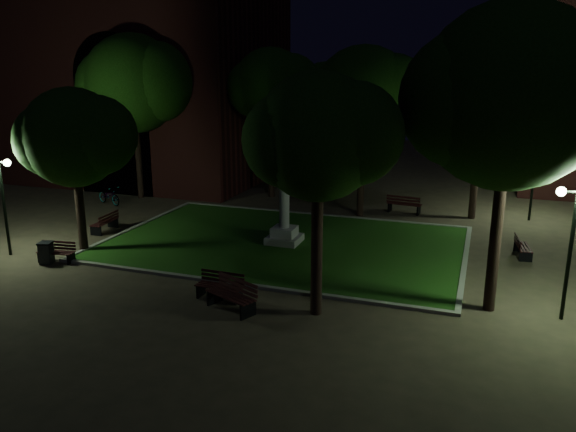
{
  "coord_description": "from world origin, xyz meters",
  "views": [
    {
      "loc": [
        7.97,
        -20.11,
        7.56
      ],
      "look_at": [
        0.52,
        1.0,
        1.58
      ],
      "focal_mm": 35.0,
      "sensor_mm": 36.0,
      "label": 1
    }
  ],
  "objects_px": {
    "bench_right_side": "(522,248)",
    "bench_near_right": "(220,286)",
    "bench_near_left": "(232,296)",
    "bench_far_side": "(404,205)",
    "trash_bin": "(46,253)",
    "bicycle": "(109,195)",
    "monument": "(284,223)",
    "bench_left_side": "(105,223)",
    "bench_west_near": "(57,252)"
  },
  "relations": [
    {
      "from": "bench_west_near",
      "to": "bicycle",
      "type": "xyz_separation_m",
      "value": [
        -4.06,
        8.81,
        0.13
      ]
    },
    {
      "from": "trash_bin",
      "to": "bench_near_left",
      "type": "bearing_deg",
      "value": -9.95
    },
    {
      "from": "monument",
      "to": "trash_bin",
      "type": "height_order",
      "value": "monument"
    },
    {
      "from": "monument",
      "to": "bicycle",
      "type": "distance_m",
      "value": 12.41
    },
    {
      "from": "bench_near_left",
      "to": "bench_near_right",
      "type": "bearing_deg",
      "value": 161.97
    },
    {
      "from": "bench_far_side",
      "to": "trash_bin",
      "type": "relative_size",
      "value": 2.12
    },
    {
      "from": "bench_near_left",
      "to": "trash_bin",
      "type": "relative_size",
      "value": 2.21
    },
    {
      "from": "bench_far_side",
      "to": "monument",
      "type": "bearing_deg",
      "value": 67.15
    },
    {
      "from": "bench_near_right",
      "to": "bicycle",
      "type": "height_order",
      "value": "bicycle"
    },
    {
      "from": "bench_far_side",
      "to": "bicycle",
      "type": "relative_size",
      "value": 0.94
    },
    {
      "from": "bench_right_side",
      "to": "bench_far_side",
      "type": "distance_m",
      "value": 7.81
    },
    {
      "from": "bench_near_right",
      "to": "trash_bin",
      "type": "distance_m",
      "value": 8.07
    },
    {
      "from": "bench_right_side",
      "to": "trash_bin",
      "type": "height_order",
      "value": "trash_bin"
    },
    {
      "from": "bench_near_right",
      "to": "bench_west_near",
      "type": "xyz_separation_m",
      "value": [
        -7.78,
        1.15,
        -0.04
      ]
    },
    {
      "from": "bench_right_side",
      "to": "bench_near_right",
      "type": "bearing_deg",
      "value": 122.07
    },
    {
      "from": "monument",
      "to": "bench_near_right",
      "type": "distance_m",
      "value": 6.33
    },
    {
      "from": "bench_near_left",
      "to": "bench_far_side",
      "type": "bearing_deg",
      "value": 100.33
    },
    {
      "from": "bench_near_right",
      "to": "bench_right_side",
      "type": "relative_size",
      "value": 1.06
    },
    {
      "from": "bench_near_right",
      "to": "bench_west_near",
      "type": "bearing_deg",
      "value": 173.17
    },
    {
      "from": "bench_right_side",
      "to": "bench_far_side",
      "type": "height_order",
      "value": "bench_far_side"
    },
    {
      "from": "bench_left_side",
      "to": "bench_right_side",
      "type": "bearing_deg",
      "value": 93.86
    },
    {
      "from": "bench_near_left",
      "to": "bench_left_side",
      "type": "bearing_deg",
      "value": 171.14
    },
    {
      "from": "bench_near_right",
      "to": "trash_bin",
      "type": "bearing_deg",
      "value": 175.54
    },
    {
      "from": "bench_near_left",
      "to": "trash_bin",
      "type": "xyz_separation_m",
      "value": [
        -8.8,
        1.54,
        -0.03
      ]
    },
    {
      "from": "bench_west_near",
      "to": "bench_right_side",
      "type": "bearing_deg",
      "value": 13.56
    },
    {
      "from": "bench_right_side",
      "to": "bench_near_left",
      "type": "bearing_deg",
      "value": 126.81
    },
    {
      "from": "bench_right_side",
      "to": "trash_bin",
      "type": "relative_size",
      "value": 1.77
    },
    {
      "from": "bench_left_side",
      "to": "bench_far_side",
      "type": "bearing_deg",
      "value": 118.06
    },
    {
      "from": "bench_right_side",
      "to": "bicycle",
      "type": "height_order",
      "value": "bicycle"
    },
    {
      "from": "monument",
      "to": "bench_left_side",
      "type": "bearing_deg",
      "value": -173.55
    },
    {
      "from": "bench_right_side",
      "to": "bicycle",
      "type": "xyz_separation_m",
      "value": [
        -21.59,
        1.97,
        0.13
      ]
    },
    {
      "from": "bench_right_side",
      "to": "bicycle",
      "type": "relative_size",
      "value": 0.79
    },
    {
      "from": "bench_near_left",
      "to": "trash_bin",
      "type": "bearing_deg",
      "value": -166.07
    },
    {
      "from": "bench_near_right",
      "to": "bench_far_side",
      "type": "distance_m",
      "value": 14.1
    },
    {
      "from": "trash_bin",
      "to": "bicycle",
      "type": "height_order",
      "value": "bicycle"
    },
    {
      "from": "bench_near_right",
      "to": "bench_far_side",
      "type": "relative_size",
      "value": 0.88
    },
    {
      "from": "bench_near_right",
      "to": "bench_far_side",
      "type": "bearing_deg",
      "value": 74.27
    },
    {
      "from": "bench_near_left",
      "to": "bench_right_side",
      "type": "xyz_separation_m",
      "value": [
        8.98,
        8.69,
        -0.09
      ]
    },
    {
      "from": "monument",
      "to": "bench_left_side",
      "type": "xyz_separation_m",
      "value": [
        -8.63,
        -0.97,
        -0.54
      ]
    },
    {
      "from": "bench_near_right",
      "to": "bench_near_left",
      "type": "bearing_deg",
      "value": -40.35
    },
    {
      "from": "bench_left_side",
      "to": "bicycle",
      "type": "bearing_deg",
      "value": -149.48
    },
    {
      "from": "bench_left_side",
      "to": "bench_near_left",
      "type": "bearing_deg",
      "value": 52.9
    },
    {
      "from": "bench_near_left",
      "to": "bench_far_side",
      "type": "relative_size",
      "value": 1.05
    },
    {
      "from": "bicycle",
      "to": "bench_near_right",
      "type": "bearing_deg",
      "value": -109.8
    },
    {
      "from": "bench_far_side",
      "to": "bench_near_left",
      "type": "bearing_deg",
      "value": 83.83
    },
    {
      "from": "bench_right_side",
      "to": "trash_bin",
      "type": "distance_m",
      "value": 19.16
    },
    {
      "from": "monument",
      "to": "trash_bin",
      "type": "relative_size",
      "value": 3.67
    },
    {
      "from": "bench_left_side",
      "to": "bench_right_side",
      "type": "height_order",
      "value": "bench_left_side"
    },
    {
      "from": "trash_bin",
      "to": "bench_right_side",
      "type": "bearing_deg",
      "value": 21.9
    },
    {
      "from": "bench_left_side",
      "to": "bench_near_right",
      "type": "bearing_deg",
      "value": 53.84
    }
  ]
}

